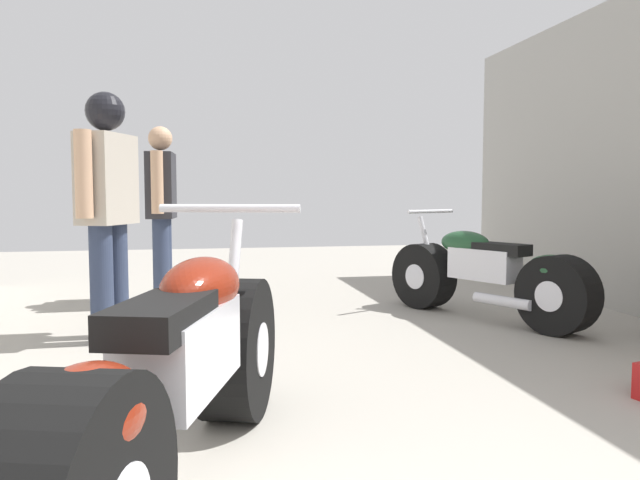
{
  "coord_description": "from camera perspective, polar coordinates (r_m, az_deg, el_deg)",
  "views": [
    {
      "loc": [
        -0.66,
        -0.23,
        1.01
      ],
      "look_at": [
        0.02,
        3.21,
        0.75
      ],
      "focal_mm": 34.02,
      "sensor_mm": 36.0,
      "label": 1
    }
  ],
  "objects": [
    {
      "name": "ground_plane",
      "position": [
        3.74,
        -0.63,
        -11.38
      ],
      "size": [
        15.89,
        15.89,
        0.0
      ],
      "primitive_type": "plane",
      "color": "#9E998E"
    },
    {
      "name": "motorcycle_maroon_cruiser",
      "position": [
        2.08,
        -13.2,
        -13.02
      ],
      "size": [
        0.91,
        2.05,
        0.97
      ],
      "color": "black",
      "rests_on": "ground_plane"
    },
    {
      "name": "motorcycle_black_naked",
      "position": [
        5.05,
        15.45,
        -3.29
      ],
      "size": [
        1.03,
        1.79,
        0.88
      ],
      "color": "black",
      "rests_on": "ground_plane"
    },
    {
      "name": "mechanic_in_blue",
      "position": [
        5.82,
        -14.68,
        3.32
      ],
      "size": [
        0.26,
        0.66,
        1.64
      ],
      "color": "#2D3851",
      "rests_on": "ground_plane"
    },
    {
      "name": "mechanic_with_helmet",
      "position": [
        4.41,
        -19.38,
        4.2
      ],
      "size": [
        0.39,
        0.66,
        1.71
      ],
      "color": "#2D3851",
      "rests_on": "ground_plane"
    }
  ]
}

